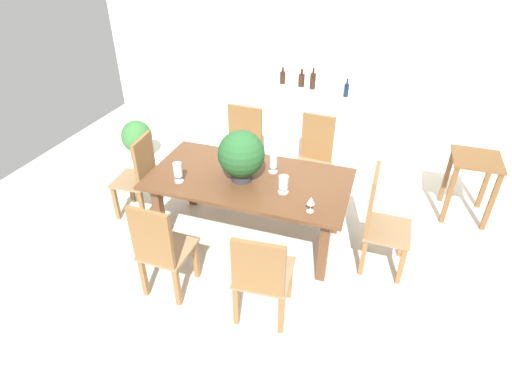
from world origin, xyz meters
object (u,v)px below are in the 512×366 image
Objects in this scene: wine_glass at (311,201)px; potted_plant_floor at (137,138)px; chair_head_end at (140,174)px; chair_near_left at (160,248)px; crystal_vase_left at (178,171)px; wine_bottle_tall at (301,80)px; wine_bottle_amber at (313,81)px; dining_table at (249,186)px; wine_bottle_dark at (283,77)px; wine_bottle_green at (323,81)px; chair_near_right at (261,275)px; chair_far_right at (314,155)px; chair_foot_end at (378,217)px; crystal_vase_center_near at (283,183)px; chair_far_left at (243,144)px; crystal_vase_right at (273,162)px; kitchen_counter at (328,127)px; wine_bottle_clear at (346,90)px; flower_centerpiece at (241,155)px; side_table at (472,174)px.

wine_glass reaches higher than potted_plant_floor.
chair_head_end is 0.99× the size of chair_near_left.
crystal_vase_left is (-0.18, 0.72, 0.33)m from chair_near_left.
wine_bottle_amber is at bearing -15.49° from wine_bottle_tall.
dining_table is 2.25m from wine_bottle_dark.
crystal_vase_left is 1.36× the size of wine_glass.
wine_glass is 0.49× the size of wine_bottle_green.
wine_bottle_green is 1.33× the size of wine_bottle_dark.
chair_far_right reaches higher than chair_near_right.
chair_foot_end is 0.95m from crystal_vase_center_near.
wine_bottle_dark is (-0.44, 0.08, -0.02)m from wine_bottle_amber.
wine_bottle_amber reaches higher than chair_foot_end.
wine_bottle_green is (0.76, 3.13, 0.55)m from chair_near_left.
chair_far_left reaches higher than chair_near_left.
crystal_vase_left is (0.67, -0.30, 0.33)m from chair_head_end.
chair_foot_end is 1.14m from crystal_vase_right.
wine_glass is 2.42m from kitchen_counter.
wine_bottle_amber reaches higher than crystal_vase_right.
crystal_vase_left is 0.85× the size of wine_bottle_tall.
wine_glass is 2.54m from wine_bottle_amber.
chair_far_right is at bearing -89.66° from kitchen_counter.
wine_bottle_amber reaches higher than wine_bottle_tall.
crystal_vase_left is 0.95m from crystal_vase_right.
wine_bottle_clear reaches higher than chair_far_left.
wine_bottle_amber is (-0.28, 0.10, 0.60)m from kitchen_counter.
crystal_vase_left is at bearing -119.55° from wine_bottle_clear.
crystal_vase_center_near is (-0.07, -1.17, 0.30)m from chair_far_right.
flower_centerpiece is (0.39, -1.07, 0.46)m from chair_far_left.
chair_head_end is at bearing -173.34° from crystal_vase_right.
dining_table is 1.11m from chair_far_left.
crystal_vase_left is 0.67× the size of wine_bottle_green.
dining_table is 0.81m from wine_glass.
wine_bottle_amber is at bearing 63.11° from chair_far_left.
wine_bottle_clear is (-0.05, 2.32, 0.21)m from wine_glass.
crystal_vase_center_near is at bearing -59.14° from crystal_vase_right.
potted_plant_floor is at bearing -158.22° from wine_bottle_green.
dining_table is 2.12× the size of chair_near_right.
wine_bottle_amber is 0.50× the size of potted_plant_floor.
kitchen_counter is at bearing 77.35° from dining_table.
chair_far_left is 1.53m from wine_bottle_clear.
crystal_vase_right is (1.49, 0.17, 0.32)m from chair_head_end.
kitchen_counter is 6.01× the size of wine_bottle_green.
chair_far_right is at bearing -58.07° from wine_bottle_dark.
dining_table is 2.67× the size of side_table.
potted_plant_floor is (-3.38, 1.15, -0.26)m from chair_foot_end.
crystal_vase_center_near is 0.76× the size of wine_bottle_dark.
crystal_vase_left is at bearing -108.42° from wine_bottle_amber.
wine_bottle_dark is (-0.72, 0.18, 0.57)m from kitchen_counter.
chair_near_left is 3.16m from kitchen_counter.
wine_bottle_dark reaches higher than crystal_vase_center_near.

